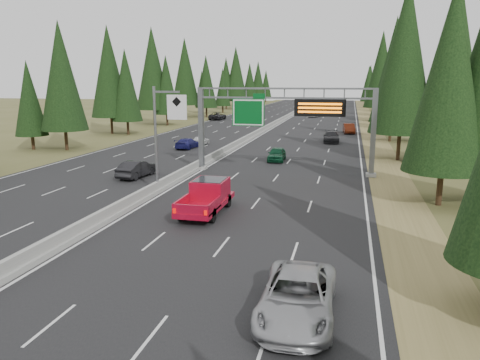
% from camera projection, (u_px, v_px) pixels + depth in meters
% --- Properties ---
extents(road, '(32.00, 260.00, 0.08)m').
position_uv_depth(road, '(273.00, 127.00, 88.31)').
color(road, black).
rests_on(road, ground).
extents(shoulder_right, '(3.60, 260.00, 0.06)m').
position_uv_depth(shoulder_right, '(370.00, 129.00, 84.34)').
color(shoulder_right, olive).
rests_on(shoulder_right, ground).
extents(shoulder_left, '(3.60, 260.00, 0.06)m').
position_uv_depth(shoulder_left, '(184.00, 125.00, 92.29)').
color(shoulder_left, '#4F5025').
rests_on(shoulder_left, ground).
extents(median_barrier, '(0.70, 260.00, 0.85)m').
position_uv_depth(median_barrier, '(273.00, 125.00, 88.24)').
color(median_barrier, gray).
rests_on(median_barrier, road).
extents(sign_gantry, '(16.75, 0.98, 7.80)m').
position_uv_depth(sign_gantry, '(291.00, 117.00, 42.27)').
color(sign_gantry, slate).
rests_on(sign_gantry, road).
extents(hov_sign_pole, '(2.80, 0.50, 8.00)m').
position_uv_depth(hov_sign_pole, '(163.00, 132.00, 34.80)').
color(hov_sign_pole, slate).
rests_on(hov_sign_pole, road).
extents(tree_row_right, '(11.55, 240.19, 18.81)m').
position_uv_depth(tree_row_right, '(406.00, 75.00, 70.86)').
color(tree_row_right, black).
rests_on(tree_row_right, ground).
extents(tree_row_left, '(10.91, 238.09, 18.80)m').
position_uv_depth(tree_row_left, '(151.00, 77.00, 86.56)').
color(tree_row_left, black).
rests_on(tree_row_left, ground).
extents(silver_minivan, '(2.69, 5.74, 1.59)m').
position_uv_depth(silver_minivan, '(297.00, 297.00, 16.75)').
color(silver_minivan, '#A0A1A5').
rests_on(silver_minivan, road).
extents(red_pickup, '(2.24, 6.28, 2.05)m').
position_uv_depth(red_pickup, '(208.00, 194.00, 30.45)').
color(red_pickup, black).
rests_on(red_pickup, road).
extents(car_ahead_green, '(1.88, 4.34, 1.46)m').
position_uv_depth(car_ahead_green, '(277.00, 154.00, 49.99)').
color(car_ahead_green, '#124F2E').
rests_on(car_ahead_green, road).
extents(car_ahead_dkred, '(2.17, 4.97, 1.59)m').
position_uv_depth(car_ahead_dkred, '(349.00, 128.00, 76.41)').
color(car_ahead_dkred, '#64200E').
rests_on(car_ahead_dkred, road).
extents(car_ahead_dkgrey, '(2.42, 5.35, 1.52)m').
position_uv_depth(car_ahead_dkgrey, '(331.00, 137.00, 65.23)').
color(car_ahead_dkgrey, black).
rests_on(car_ahead_dkgrey, road).
extents(car_ahead_white, '(2.90, 5.60, 1.51)m').
position_uv_depth(car_ahead_white, '(314.00, 114.00, 111.35)').
color(car_ahead_white, silver).
rests_on(car_ahead_white, road).
extents(car_ahead_far, '(1.63, 4.04, 1.38)m').
position_uv_depth(car_ahead_far, '(314.00, 105.00, 152.30)').
color(car_ahead_far, black).
rests_on(car_ahead_far, road).
extents(car_onc_near, '(2.03, 4.72, 1.51)m').
position_uv_depth(car_onc_near, '(137.00, 169.00, 41.36)').
color(car_onc_near, black).
rests_on(car_onc_near, road).
extents(car_onc_blue, '(2.17, 4.68, 1.32)m').
position_uv_depth(car_onc_blue, '(187.00, 143.00, 59.19)').
color(car_onc_blue, navy).
rests_on(car_onc_blue, road).
extents(car_onc_white, '(1.62, 3.77, 1.27)m').
position_uv_depth(car_onc_white, '(201.00, 140.00, 62.37)').
color(car_onc_white, silver).
rests_on(car_onc_white, road).
extents(car_onc_far, '(2.94, 5.92, 1.61)m').
position_uv_depth(car_onc_far, '(218.00, 116.00, 103.57)').
color(car_onc_far, black).
rests_on(car_onc_far, road).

